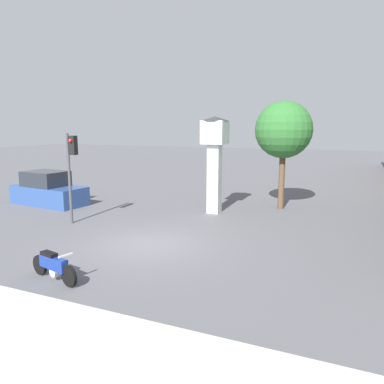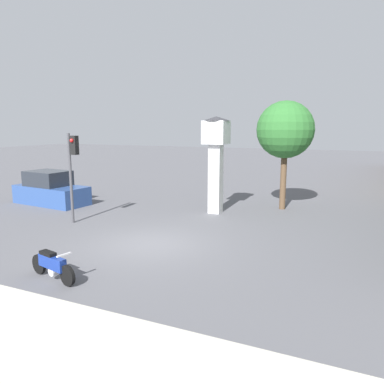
# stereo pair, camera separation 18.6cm
# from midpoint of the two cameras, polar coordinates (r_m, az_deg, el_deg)

# --- Properties ---
(ground_plane) EXTENTS (120.00, 120.00, 0.00)m
(ground_plane) POSITION_cam_midpoint_polar(r_m,az_deg,el_deg) (13.61, -6.81, -7.95)
(ground_plane) COLOR #56565B
(motorcycle) EXTENTS (1.92, 0.62, 0.86)m
(motorcycle) POSITION_cam_midpoint_polar(r_m,az_deg,el_deg) (11.11, -20.80, -10.48)
(motorcycle) COLOR black
(motorcycle) RESTS_ON ground_plane
(clock_tower) EXTENTS (1.31, 1.31, 4.64)m
(clock_tower) POSITION_cam_midpoint_polar(r_m,az_deg,el_deg) (17.96, 3.19, 6.48)
(clock_tower) COLOR white
(clock_tower) RESTS_ON ground_plane
(traffic_light) EXTENTS (0.50, 0.35, 3.89)m
(traffic_light) POSITION_cam_midpoint_polar(r_m,az_deg,el_deg) (16.72, -18.22, 4.37)
(traffic_light) COLOR #47474C
(traffic_light) RESTS_ON ground_plane
(street_tree) EXTENTS (2.83, 2.83, 5.43)m
(street_tree) POSITION_cam_midpoint_polar(r_m,az_deg,el_deg) (19.31, 13.52, 9.14)
(street_tree) COLOR brown
(street_tree) RESTS_ON ground_plane
(parked_car) EXTENTS (4.36, 2.21, 1.80)m
(parked_car) POSITION_cam_midpoint_polar(r_m,az_deg,el_deg) (21.68, -21.29, 0.21)
(parked_car) COLOR #2D4C8C
(parked_car) RESTS_ON ground_plane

